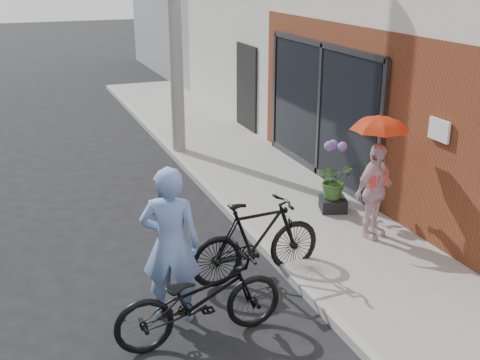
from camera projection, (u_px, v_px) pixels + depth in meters
ground at (228, 298)px, 7.54m from camera, size 80.00×80.00×0.00m
sidewalk at (304, 212)px, 10.00m from camera, size 2.20×24.00×0.12m
curb at (240, 223)px, 9.60m from camera, size 0.12×24.00×0.12m
officer at (171, 245)px, 6.83m from camera, size 0.81×0.69×1.89m
bike_left at (200, 299)px, 6.57m from camera, size 1.95×0.73×1.01m
bike_right at (256, 240)px, 7.85m from camera, size 1.88×0.64×1.11m
kimono_woman at (374, 191)px, 8.75m from camera, size 0.90×0.63×1.42m
parasol at (380, 121)px, 8.39m from camera, size 0.79×0.79×0.69m
planter at (333, 204)px, 9.89m from camera, size 0.52×0.52×0.21m
potted_plant at (334, 180)px, 9.74m from camera, size 0.57×0.49×0.63m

